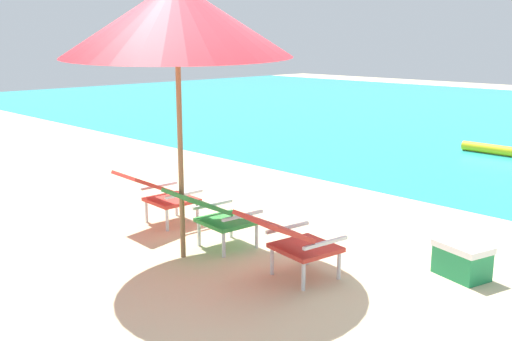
{
  "coord_description": "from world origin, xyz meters",
  "views": [
    {
      "loc": [
        4.41,
        -3.74,
        2.13
      ],
      "look_at": [
        0.0,
        0.54,
        0.75
      ],
      "focal_mm": 41.55,
      "sensor_mm": 36.0,
      "label": 1
    }
  ],
  "objects": [
    {
      "name": "ground_plane",
      "position": [
        0.0,
        4.0,
        0.0
      ],
      "size": [
        40.0,
        40.0,
        0.0
      ],
      "primitive_type": "plane",
      "color": "beige"
    },
    {
      "name": "swim_buoy",
      "position": [
        -0.09,
        7.01,
        0.1
      ],
      "size": [
        1.6,
        0.18,
        0.18
      ],
      "primitive_type": "cylinder",
      "rotation": [
        0.0,
        1.57,
        0.0
      ],
      "color": "yellow",
      "rests_on": "ocean_band"
    },
    {
      "name": "lounge_chair_center",
      "position": [
        -0.01,
        -0.05,
        0.4
      ],
      "size": [
        0.61,
        0.92,
        0.68
      ],
      "color": "#338E3D",
      "rests_on": "ground_plane"
    },
    {
      "name": "lounge_chair_left",
      "position": [
        -1.08,
        0.03,
        0.4
      ],
      "size": [
        0.58,
        0.9,
        0.68
      ],
      "color": "red",
      "rests_on": "ground_plane"
    },
    {
      "name": "cooler_box",
      "position": [
        2.08,
        1.13,
        0.16
      ],
      "size": [
        0.53,
        0.43,
        0.32
      ],
      "color": "#1E844C",
      "rests_on": "ground_plane"
    },
    {
      "name": "lounge_chair_right",
      "position": [
        1.07,
        -0.07,
        0.4
      ],
      "size": [
        0.65,
        0.94,
        0.68
      ],
      "color": "red",
      "rests_on": "ground_plane"
    },
    {
      "name": "beach_umbrella_center",
      "position": [
        -0.09,
        -0.38,
        2.29
      ],
      "size": [
        3.05,
        3.04,
        2.67
      ],
      "color": "olive",
      "rests_on": "ground_plane"
    }
  ]
}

